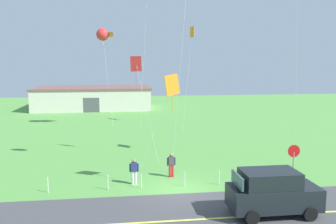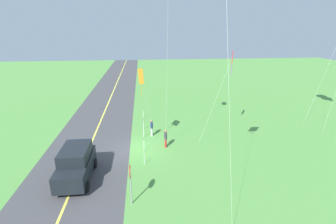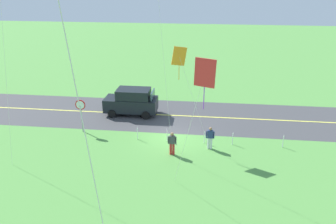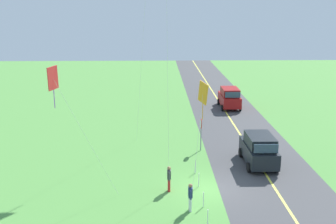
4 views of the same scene
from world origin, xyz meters
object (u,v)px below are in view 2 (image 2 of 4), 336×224
at_px(stop_sign, 130,177).
at_px(person_adult_companion, 166,138).
at_px(person_adult_near, 152,127).
at_px(car_suv_foreground, 76,164).
at_px(kite_red_low, 141,78).
at_px(kite_pink_drift, 232,59).

bearing_deg(stop_sign, person_adult_companion, 159.36).
bearing_deg(person_adult_near, stop_sign, 48.63).
distance_m(car_suv_foreground, stop_sign, 4.87).
bearing_deg(person_adult_near, person_adult_companion, 81.89).
relative_size(car_suv_foreground, stop_sign, 1.72).
bearing_deg(car_suv_foreground, kite_red_low, 133.76).
relative_size(car_suv_foreground, kite_pink_drift, 0.55).
bearing_deg(kite_pink_drift, person_adult_near, -94.27).
relative_size(person_adult_near, kite_red_low, 0.23).
bearing_deg(person_adult_near, car_suv_foreground, 18.72).
distance_m(car_suv_foreground, kite_red_low, 7.98).
relative_size(person_adult_companion, kite_red_low, 0.23).
bearing_deg(kite_red_low, person_adult_near, 159.64).
distance_m(stop_sign, kite_pink_drift, 13.63).
bearing_deg(car_suv_foreground, kite_pink_drift, 115.83).
xyz_separation_m(person_adult_near, kite_pink_drift, (0.53, 7.10, 6.35)).
relative_size(person_adult_near, kite_pink_drift, 0.20).
height_order(stop_sign, person_adult_companion, stop_sign).
height_order(person_adult_near, person_adult_companion, same).
distance_m(person_adult_companion, kite_pink_drift, 8.96).
height_order(person_adult_companion, kite_red_low, kite_red_low).
xyz_separation_m(car_suv_foreground, person_adult_near, (-6.57, 5.37, -0.29)).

